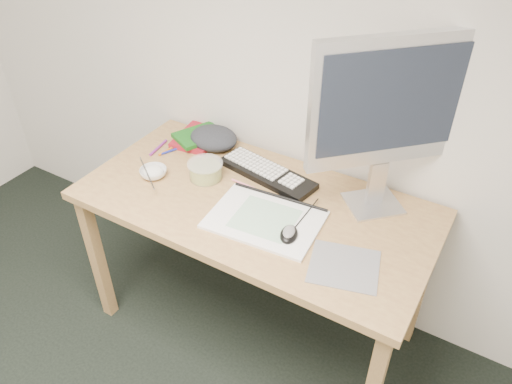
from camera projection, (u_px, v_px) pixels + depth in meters
The scene contains 18 objects.
desk at pixel (255, 217), 2.01m from camera, with size 1.40×0.70×0.75m.
mousepad at pixel (344, 266), 1.67m from camera, with size 0.23×0.21×0.00m, color slate.
sketchpad at pixel (265, 220), 1.86m from camera, with size 0.41×0.29×0.01m, color white.
keyboard at pixel (267, 173), 2.08m from camera, with size 0.43×0.14×0.03m, color black.
monitor at pixel (390, 107), 1.69m from camera, with size 0.44×0.43×0.67m.
mouse at pixel (289, 232), 1.77m from camera, with size 0.06×0.10×0.03m, color black.
rice_bowl at pixel (153, 173), 2.08m from camera, with size 0.11×0.11×0.04m, color white.
chopsticks at pixel (147, 173), 2.04m from camera, with size 0.02×0.02×0.24m, color #B2B2B4.
fruit_tub at pixel (206, 170), 2.06m from camera, with size 0.15×0.15×0.07m, color #DCC64D.
book_red at pixel (198, 137), 2.32m from camera, with size 0.18×0.24×0.02m, color maroon.
book_green at pixel (199, 136), 2.29m from camera, with size 0.15×0.21×0.02m, color #175C17.
cloth_lump at pixel (214, 138), 2.26m from camera, with size 0.19×0.16×0.08m, color #292D32.
pencil_pink at pixel (251, 187), 2.02m from camera, with size 0.01×0.01×0.19m, color pink.
pencil_tan at pixel (256, 201), 1.95m from camera, with size 0.01×0.01×0.16m, color #A27B55.
pencil_black at pixel (273, 194), 1.99m from camera, with size 0.01×0.01×0.19m, color black.
marker_blue at pixel (172, 150), 2.24m from camera, with size 0.01×0.01×0.12m, color #1C269A.
marker_orange at pixel (169, 149), 2.25m from camera, with size 0.01×0.01×0.12m, color orange.
marker_purple at pixel (158, 148), 2.26m from camera, with size 0.01×0.01×0.14m, color #7C2589.
Camera 1 is at (1.01, 0.11, 1.96)m, focal length 35.00 mm.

